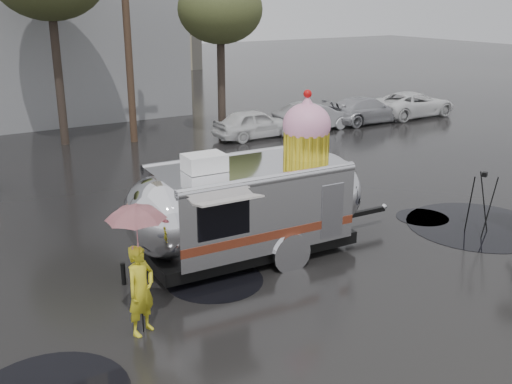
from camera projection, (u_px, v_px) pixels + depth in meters
ground at (267, 300)px, 11.59m from camera, size 120.00×120.00×0.00m
puddles at (364, 260)px, 13.30m from camera, size 14.02×4.45×0.01m
utility_pole at (127, 23)px, 22.75m from camera, size 1.60×0.28×9.00m
tree_right at (220, 10)px, 23.53m from camera, size 3.36×3.36×6.42m
parked_cars at (346, 110)px, 26.92m from camera, size 13.20×1.90×1.50m
airstream_trailer at (252, 201)px, 13.17m from camera, size 6.92×2.70×3.73m
person_left at (141, 290)px, 10.23m from camera, size 0.70×0.61×1.62m
umbrella_pink at (137, 227)px, 9.87m from camera, size 1.23×1.23×2.39m
tripod at (482, 197)px, 14.52m from camera, size 0.65×0.60×1.59m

